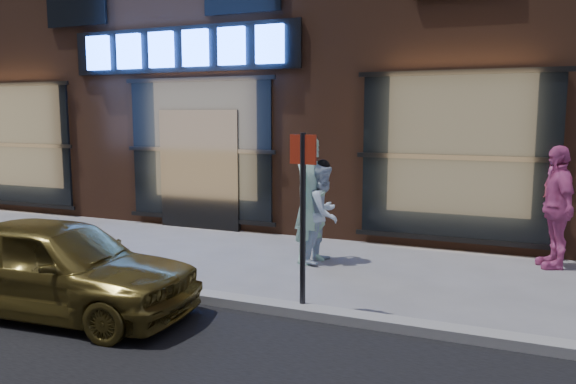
# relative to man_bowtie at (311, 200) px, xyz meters

# --- Properties ---
(ground) EXTENTS (90.00, 90.00, 0.00)m
(ground) POSITION_rel_man_bowtie_xyz_m (-3.02, -2.31, -0.99)
(ground) COLOR slate
(ground) RESTS_ON ground
(curb) EXTENTS (60.00, 0.25, 0.12)m
(curb) POSITION_rel_man_bowtie_xyz_m (-3.02, -2.31, -0.93)
(curb) COLOR gray
(curb) RESTS_ON ground
(storefront_building) EXTENTS (30.20, 8.28, 10.30)m
(storefront_building) POSITION_rel_man_bowtie_xyz_m (-3.02, 5.68, 4.15)
(storefront_building) COLOR #54301E
(storefront_building) RESTS_ON ground
(man_bowtie) EXTENTS (0.67, 0.83, 1.99)m
(man_bowtie) POSITION_rel_man_bowtie_xyz_m (0.00, 0.00, 0.00)
(man_bowtie) COLOR #BEFBD3
(man_bowtie) RESTS_ON ground
(man_cap) EXTENTS (0.65, 0.80, 1.56)m
(man_cap) POSITION_rel_man_bowtie_xyz_m (0.16, 0.08, -0.21)
(man_cap) COLOR white
(man_cap) RESTS_ON ground
(passerby) EXTENTS (0.74, 1.17, 1.86)m
(passerby) POSITION_rel_man_bowtie_xyz_m (3.51, 1.15, -0.06)
(passerby) COLOR #CF5597
(passerby) RESTS_ON ground
(gold_sedan) EXTENTS (3.46, 1.60, 1.15)m
(gold_sedan) POSITION_rel_man_bowtie_xyz_m (-1.91, -3.33, -0.42)
(gold_sedan) COLOR olive
(gold_sedan) RESTS_ON ground
(sign_post) EXTENTS (0.34, 0.09, 2.11)m
(sign_post) POSITION_rel_man_bowtie_xyz_m (0.71, -2.21, 0.28)
(sign_post) COLOR #262628
(sign_post) RESTS_ON ground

